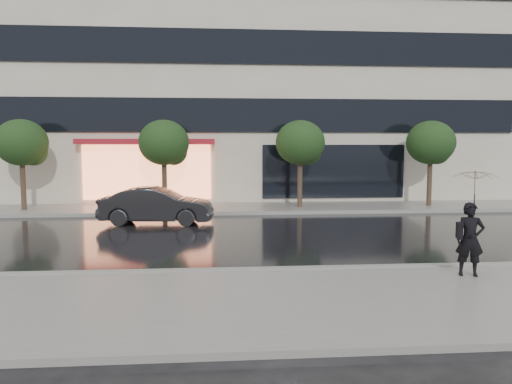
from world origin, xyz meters
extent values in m
plane|color=black|center=(0.00, 0.00, 0.00)|extent=(120.00, 120.00, 0.00)
cube|color=slate|center=(0.00, -3.25, 0.06)|extent=(60.00, 4.50, 0.12)
cube|color=slate|center=(0.00, 10.25, 0.06)|extent=(60.00, 3.50, 0.12)
cube|color=gray|center=(0.00, -1.00, 0.07)|extent=(60.00, 0.25, 0.14)
cube|color=gray|center=(0.00, 8.50, 0.07)|extent=(60.00, 0.25, 0.14)
cube|color=beige|center=(0.00, 18.00, 9.00)|extent=(30.00, 12.00, 18.00)
cube|color=black|center=(0.00, 11.94, 4.30)|extent=(28.00, 0.12, 1.60)
cube|color=black|center=(0.00, 11.94, 7.50)|extent=(28.00, 0.12, 1.60)
cube|color=#FF8C59|center=(-4.00, 11.92, 1.60)|extent=(6.00, 0.10, 2.60)
cube|color=maroon|center=(-4.00, 11.59, 3.05)|extent=(6.40, 0.70, 0.25)
cube|color=black|center=(5.00, 11.94, 1.60)|extent=(7.00, 0.10, 2.60)
cylinder|color=#33261C|center=(-9.00, 10.00, 1.10)|extent=(0.22, 0.22, 2.20)
ellipsoid|color=black|center=(-9.00, 10.00, 3.00)|extent=(2.20, 2.20, 1.98)
sphere|color=black|center=(-8.60, 10.20, 2.60)|extent=(1.20, 1.20, 1.20)
cylinder|color=#33261C|center=(-3.00, 10.00, 1.10)|extent=(0.22, 0.22, 2.20)
ellipsoid|color=black|center=(-3.00, 10.00, 3.00)|extent=(2.20, 2.20, 1.98)
sphere|color=black|center=(-2.60, 10.20, 2.60)|extent=(1.20, 1.20, 1.20)
cylinder|color=#33261C|center=(3.00, 10.00, 1.10)|extent=(0.22, 0.22, 2.20)
ellipsoid|color=black|center=(3.00, 10.00, 3.00)|extent=(2.20, 2.20, 1.98)
sphere|color=black|center=(3.40, 10.20, 2.60)|extent=(1.20, 1.20, 1.20)
cylinder|color=#33261C|center=(9.00, 10.00, 1.10)|extent=(0.22, 0.22, 2.20)
ellipsoid|color=black|center=(9.00, 10.00, 3.00)|extent=(2.20, 2.20, 1.98)
sphere|color=black|center=(9.40, 10.20, 2.60)|extent=(1.20, 1.20, 1.20)
imported|color=black|center=(-2.93, 6.42, 0.68)|extent=(4.21, 1.78, 1.35)
imported|color=black|center=(4.66, -1.93, 0.91)|extent=(0.66, 0.53, 1.58)
imported|color=#380A0D|center=(4.71, -1.95, 1.97)|extent=(1.18, 1.19, 0.86)
cylinder|color=black|center=(4.71, -1.95, 1.49)|extent=(0.02, 0.02, 0.79)
cube|color=black|center=(4.43, -1.91, 1.10)|extent=(0.19, 0.31, 0.34)
camera|label=1|loc=(-0.75, -12.04, 2.94)|focal=35.00mm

